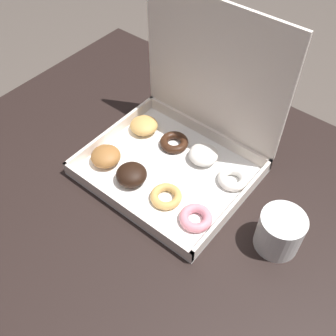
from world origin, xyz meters
TOP-DOWN VIEW (x-y plane):
  - ground_plane at (0.00, 0.00)m, footprint 8.00×8.00m
  - dining_table at (0.00, 0.00)m, footprint 1.15×0.89m
  - donut_box at (-0.03, 0.09)m, footprint 0.37×0.32m
  - coffee_mug at (0.27, 0.03)m, footprint 0.09×0.09m

SIDE VIEW (x-z plane):
  - ground_plane at x=0.00m, z-range 0.00..0.00m
  - dining_table at x=0.00m, z-range 0.28..1.03m
  - coffee_mug at x=0.27m, z-range 0.75..0.84m
  - donut_box at x=-0.03m, z-range 0.64..1.00m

